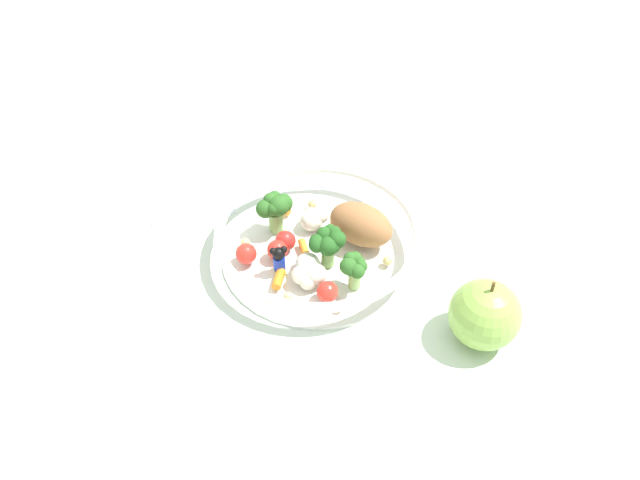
# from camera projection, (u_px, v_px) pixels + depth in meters

# --- Properties ---
(ground_plane) EXTENTS (2.40, 2.40, 0.00)m
(ground_plane) POSITION_uv_depth(u_px,v_px,m) (319.00, 243.00, 0.80)
(ground_plane) COLOR silver
(food_container) EXTENTS (0.25, 0.25, 0.06)m
(food_container) POSITION_uv_depth(u_px,v_px,m) (322.00, 237.00, 0.77)
(food_container) COLOR white
(food_container) RESTS_ON ground_plane
(loose_apple) EXTENTS (0.08, 0.08, 0.09)m
(loose_apple) POSITION_uv_depth(u_px,v_px,m) (485.00, 314.00, 0.67)
(loose_apple) COLOR #8CB74C
(loose_apple) RESTS_ON ground_plane
(folded_napkin) EXTENTS (0.15, 0.14, 0.01)m
(folded_napkin) POSITION_uv_depth(u_px,v_px,m) (191.00, 189.00, 0.87)
(folded_napkin) COLOR white
(folded_napkin) RESTS_ON ground_plane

